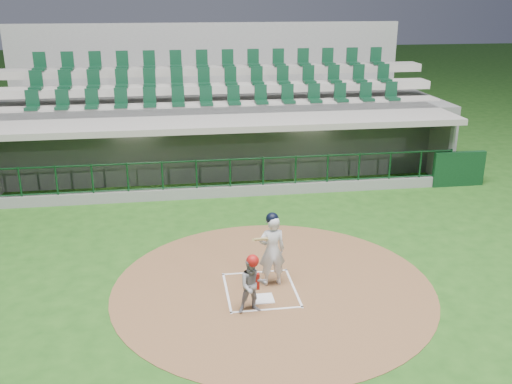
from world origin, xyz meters
TOP-DOWN VIEW (x-y plane):
  - ground at (0.00, 0.00)m, footprint 120.00×120.00m
  - dirt_circle at (0.30, -0.20)m, footprint 7.20×7.20m
  - home_plate at (0.00, -0.70)m, footprint 0.43×0.43m
  - batter_box_chalk at (0.00, -0.30)m, footprint 1.55×1.80m
  - dugout_structure at (0.05, 7.81)m, footprint 16.40×3.70m
  - seating_deck at (0.00, 10.91)m, footprint 17.00×6.72m
  - batter at (0.29, -0.07)m, footprint 0.86×0.86m
  - catcher at (-0.30, -1.15)m, footprint 0.62×0.50m

SIDE VIEW (x-z plane):
  - ground at x=0.00m, z-range 0.00..0.00m
  - dirt_circle at x=0.30m, z-range 0.00..0.01m
  - batter_box_chalk at x=0.00m, z-range 0.01..0.02m
  - home_plate at x=0.00m, z-range 0.01..0.03m
  - catcher at x=-0.30m, z-range 0.00..1.28m
  - batter at x=0.29m, z-range 0.02..1.75m
  - dugout_structure at x=0.05m, z-range -0.54..2.46m
  - seating_deck at x=0.00m, z-range -1.15..4.00m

